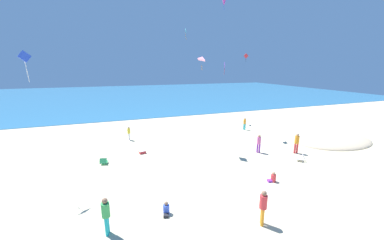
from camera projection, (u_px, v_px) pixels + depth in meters
ground_plane at (177, 143)px, 20.85m from camera, size 120.00×120.00×0.00m
ocean_water at (134, 94)px, 58.70m from camera, size 120.00×60.00×0.05m
dune_mound at (331, 140)px, 21.77m from camera, size 8.04×5.63×1.22m
beach_chair_near_camera at (104, 161)px, 16.28m from camera, size 0.61×0.66×0.53m
beach_chair_far_right at (301, 158)px, 16.86m from camera, size 0.81×0.80×0.56m
cooler_box at (142, 152)px, 18.44m from camera, size 0.59×0.49×0.25m
person_0 at (106, 214)px, 9.29m from camera, size 0.40×0.40×1.72m
person_1 at (245, 123)px, 25.29m from camera, size 0.37×0.37×1.41m
person_2 at (259, 142)px, 18.41m from camera, size 0.41×0.41×1.57m
person_3 at (263, 205)px, 9.87m from camera, size 0.46×0.46×1.70m
person_4 at (273, 178)px, 13.83m from camera, size 0.57×0.39×0.66m
person_6 at (297, 142)px, 18.26m from camera, size 0.44×0.44×1.74m
person_7 at (129, 132)px, 21.63m from camera, size 0.32×0.32×1.38m
person_8 at (166, 210)px, 10.75m from camera, size 0.41×0.58×0.66m
kite_purple at (225, 66)px, 27.67m from camera, size 0.41×0.71×1.56m
kite_teal at (186, 31)px, 33.48m from camera, size 0.27×0.66×1.64m
kite_red at (246, 56)px, 31.87m from camera, size 0.74×0.13×1.22m
kite_magenta at (224, 0)px, 21.60m from camera, size 0.69×0.67×1.37m
kite_blue at (25, 58)px, 11.33m from camera, size 0.54×0.42×1.63m
kite_pink at (202, 58)px, 17.54m from camera, size 0.71×0.86×1.15m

